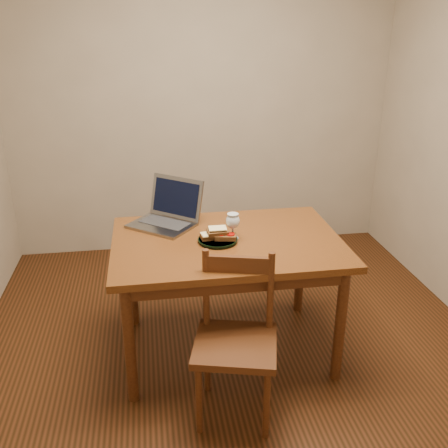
{
  "coord_description": "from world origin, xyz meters",
  "views": [
    {
      "loc": [
        -0.46,
        -2.56,
        1.9
      ],
      "look_at": [
        -0.05,
        0.1,
        0.8
      ],
      "focal_mm": 40.0,
      "sensor_mm": 36.0,
      "label": 1
    }
  ],
  "objects": [
    {
      "name": "floor",
      "position": [
        0.0,
        0.0,
        -0.01
      ],
      "size": [
        3.2,
        3.2,
        0.02
      ],
      "primitive_type": "cube",
      "color": "black",
      "rests_on": "ground"
    },
    {
      "name": "sandwich_cheese",
      "position": [
        -0.14,
        -0.01,
        0.78
      ],
      "size": [
        0.12,
        0.08,
        0.04
      ],
      "primitive_type": null,
      "rotation": [
        0.0,
        0.0,
        0.13
      ],
      "color": "#381E0C",
      "rests_on": "plate"
    },
    {
      "name": "milk_glass",
      "position": [
        -0.01,
        0.02,
        0.82
      ],
      "size": [
        0.08,
        0.08,
        0.15
      ],
      "primitive_type": null,
      "color": "white",
      "rests_on": "table"
    },
    {
      "name": "chair",
      "position": [
        -0.08,
        -0.52,
        0.47
      ],
      "size": [
        0.49,
        0.47,
        0.43
      ],
      "rotation": [
        0.0,
        0.0,
        -0.25
      ],
      "color": "#3B1B0C",
      "rests_on": "floor"
    },
    {
      "name": "laptop",
      "position": [
        -0.36,
        0.32,
        0.81
      ],
      "size": [
        0.5,
        0.49,
        0.27
      ],
      "rotation": [
        0.0,
        0.0,
        -0.68
      ],
      "color": "slate",
      "rests_on": "table"
    },
    {
      "name": "sandwich_top",
      "position": [
        -0.1,
        -0.01,
        0.8
      ],
      "size": [
        0.12,
        0.08,
        0.04
      ],
      "primitive_type": null,
      "rotation": [
        0.0,
        0.0,
        0.08
      ],
      "color": "#381E0C",
      "rests_on": "plate"
    },
    {
      "name": "table",
      "position": [
        -0.04,
        0.0,
        0.65
      ],
      "size": [
        1.3,
        0.9,
        0.74
      ],
      "color": "#43220B",
      "rests_on": "floor"
    },
    {
      "name": "front_wall",
      "position": [
        0.0,
        -1.61,
        1.3
      ],
      "size": [
        3.2,
        0.02,
        2.6
      ],
      "primitive_type": "cube",
      "color": "gray",
      "rests_on": "floor"
    },
    {
      "name": "back_wall",
      "position": [
        0.0,
        1.61,
        1.3
      ],
      "size": [
        3.2,
        0.02,
        2.6
      ],
      "primitive_type": "cube",
      "color": "gray",
      "rests_on": "floor"
    },
    {
      "name": "sandwich_tomato",
      "position": [
        -0.06,
        -0.03,
        0.78
      ],
      "size": [
        0.13,
        0.09,
        0.04
      ],
      "primitive_type": null,
      "rotation": [
        0.0,
        0.0,
        -0.2
      ],
      "color": "#381E0C",
      "rests_on": "plate"
    },
    {
      "name": "plate",
      "position": [
        -0.1,
        -0.02,
        0.75
      ],
      "size": [
        0.23,
        0.23,
        0.02
      ],
      "primitive_type": "cylinder",
      "color": "black",
      "rests_on": "table"
    }
  ]
}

